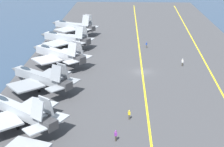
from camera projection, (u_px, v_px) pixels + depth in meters
The scene contains 13 objects.
ground_plane at pixel (142, 73), 77.36m from camera, with size 2000.00×2000.00×0.00m, color #2D425B.
carrier_deck at pixel (142, 73), 77.29m from camera, with size 196.89×55.76×0.40m, color #424244.
deck_stripe_foul_line at pixel (211, 73), 76.66m from camera, with size 177.20×0.36×0.01m, color yellow.
deck_stripe_centerline at pixel (142, 72), 77.22m from camera, with size 177.20×0.36×0.01m, color yellow.
parked_jet_second at pixel (19, 111), 53.60m from camera, with size 13.58×15.82×6.33m.
parked_jet_third at pixel (40, 77), 67.03m from camera, with size 13.76×15.82×6.40m.
parked_jet_fourth at pixel (58, 54), 81.10m from camera, with size 13.92×16.26×6.58m.
parked_jet_fifth at pixel (65, 38), 95.02m from camera, with size 13.94×16.50×6.64m.
parked_jet_sixth at pixel (73, 26), 108.40m from camera, with size 13.31×16.39×6.81m.
crew_purple_vest at pixel (116, 135), 49.80m from camera, with size 0.35×0.44×1.78m.
crew_blue_vest at pixel (146, 45), 94.54m from camera, with size 0.46×0.43×1.78m.
crew_yellow_vest at pixel (129, 114), 55.98m from camera, with size 0.32×0.42×1.71m.
crew_white_vest at pixel (182, 62), 80.53m from camera, with size 0.28×0.39×1.81m.
Camera 1 is at (-72.54, 4.02, 27.43)m, focal length 55.00 mm.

